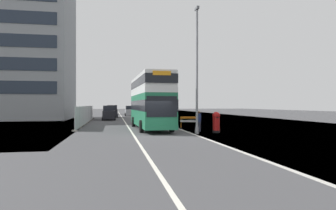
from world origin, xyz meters
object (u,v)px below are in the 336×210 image
at_px(double_decker_bus, 150,101).
at_px(car_receding_far, 130,111).
at_px(red_pillar_postbox, 216,121).
at_px(car_far_side, 111,110).
at_px(pedestrian_at_kerb, 199,121).
at_px(car_oncoming_near, 109,113).
at_px(lamppost_foreground, 197,74).
at_px(car_receding_mid, 112,112).
at_px(roadworks_barrier, 190,121).

xyz_separation_m(double_decker_bus, car_receding_far, (-0.14, 32.14, -1.63)).
distance_m(red_pillar_postbox, car_far_side, 47.20).
distance_m(double_decker_bus, car_receding_far, 32.18).
height_order(double_decker_bus, pedestrian_at_kerb, double_decker_bus).
distance_m(car_oncoming_near, car_receding_far, 15.40).
distance_m(double_decker_bus, car_oncoming_near, 17.75).
bearing_deg(lamppost_foreground, red_pillar_postbox, 17.49).
distance_m(red_pillar_postbox, car_receding_mid, 31.70).
xyz_separation_m(double_decker_bus, lamppost_foreground, (2.98, -5.12, 2.04)).
relative_size(double_decker_bus, pedestrian_at_kerb, 6.65).
bearing_deg(car_receding_mid, lamppost_foreground, -78.14).
height_order(roadworks_barrier, car_oncoming_near, car_oncoming_near).
bearing_deg(car_receding_far, pedestrian_at_kerb, -83.92).
xyz_separation_m(car_oncoming_near, car_far_side, (0.06, 24.60, -0.03)).
distance_m(roadworks_barrier, car_receding_mid, 27.29).
bearing_deg(car_far_side, roadworks_barrier, -79.80).
bearing_deg(lamppost_foreground, car_receding_mid, 101.86).
height_order(car_receding_mid, pedestrian_at_kerb, car_receding_mid).
distance_m(roadworks_barrier, pedestrian_at_kerb, 3.12).
bearing_deg(car_receding_far, roadworks_barrier, -83.33).
bearing_deg(lamppost_foreground, car_oncoming_near, 107.31).
xyz_separation_m(car_oncoming_near, pedestrian_at_kerb, (7.63, -20.64, -0.12)).
bearing_deg(red_pillar_postbox, roadworks_barrier, 104.10).
bearing_deg(car_receding_mid, car_far_side, 91.34).
relative_size(double_decker_bus, car_oncoming_near, 2.55).
bearing_deg(car_oncoming_near, pedestrian_at_kerb, -69.70).
distance_m(roadworks_barrier, car_receding_far, 32.65).
xyz_separation_m(car_far_side, pedestrian_at_kerb, (7.58, -45.24, -0.09)).
bearing_deg(car_receding_mid, pedestrian_at_kerb, -76.24).
distance_m(lamppost_foreground, car_receding_mid, 32.03).
distance_m(double_decker_bus, red_pillar_postbox, 6.78).
xyz_separation_m(roadworks_barrier, car_oncoming_near, (-7.64, 17.52, 0.27)).
distance_m(car_receding_mid, car_receding_far, 7.01).
bearing_deg(pedestrian_at_kerb, red_pillar_postbox, -47.05).
distance_m(lamppost_foreground, red_pillar_postbox, 4.13).
bearing_deg(car_receding_mid, double_decker_bus, -82.21).
bearing_deg(roadworks_barrier, pedestrian_at_kerb, -90.09).
xyz_separation_m(double_decker_bus, roadworks_barrier, (3.65, -0.29, -1.86)).
xyz_separation_m(lamppost_foreground, red_pillar_postbox, (1.75, 0.55, -3.70)).
bearing_deg(lamppost_foreground, car_receding_far, 94.79).
bearing_deg(roadworks_barrier, car_far_side, 100.20).
xyz_separation_m(lamppost_foreground, car_receding_mid, (-6.54, 31.15, -3.59)).
bearing_deg(roadworks_barrier, red_pillar_postbox, -75.90).
height_order(red_pillar_postbox, pedestrian_at_kerb, pedestrian_at_kerb).
height_order(car_receding_mid, car_receding_far, car_receding_mid).
bearing_deg(double_decker_bus, car_receding_mid, 97.79).
bearing_deg(car_receding_far, lamppost_foreground, -85.21).
bearing_deg(double_decker_bus, car_far_side, 95.37).
xyz_separation_m(double_decker_bus, car_far_side, (-3.93, 41.83, -1.62)).
bearing_deg(car_oncoming_near, car_far_side, 89.87).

